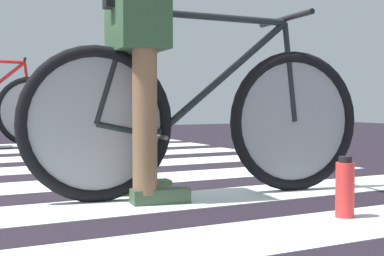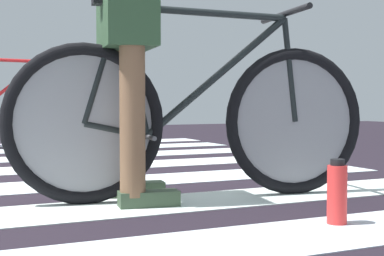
# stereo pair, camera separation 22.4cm
# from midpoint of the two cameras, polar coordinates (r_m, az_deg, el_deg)

# --- Properties ---
(bicycle_1_of_3) EXTENTS (1.72, 0.53, 0.93)m
(bicycle_1_of_3) POSITION_cam_midpoint_polar(r_m,az_deg,el_deg) (2.72, -1.20, 1.07)
(bicycle_1_of_3) COLOR black
(bicycle_1_of_3) RESTS_ON ground
(cyclist_1_of_3) EXTENTS (0.37, 0.44, 0.97)m
(cyclist_1_of_3) POSITION_cam_midpoint_polar(r_m,az_deg,el_deg) (2.64, -7.65, 6.29)
(cyclist_1_of_3) COLOR brown
(cyclist_1_of_3) RESTS_ON ground
(water_bottle) EXTENTS (0.07, 0.07, 0.24)m
(water_bottle) POSITION_cam_midpoint_polar(r_m,az_deg,el_deg) (2.27, 12.86, -6.10)
(water_bottle) COLOR red
(water_bottle) RESTS_ON ground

